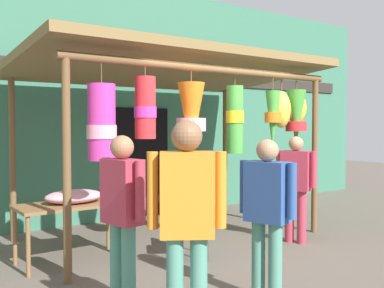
% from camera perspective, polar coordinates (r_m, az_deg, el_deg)
% --- Properties ---
extents(ground_plane, '(30.00, 30.00, 0.00)m').
position_cam_1_polar(ground_plane, '(6.43, 2.59, -12.79)').
color(ground_plane, '#60564C').
extents(shop_facade, '(12.74, 0.29, 4.22)m').
position_cam_1_polar(shop_facade, '(8.36, -8.25, 5.25)').
color(shop_facade, '#387056').
rests_on(shop_facade, ground_plane).
extents(market_stall_canopy, '(4.49, 2.69, 2.71)m').
position_cam_1_polar(market_stall_canopy, '(6.63, -1.25, 7.62)').
color(market_stall_canopy, brown).
rests_on(market_stall_canopy, ground_plane).
extents(display_table, '(1.32, 0.65, 0.72)m').
position_cam_1_polar(display_table, '(5.82, -14.86, -7.99)').
color(display_table, brown).
rests_on(display_table, ground_plane).
extents(flower_heap_on_table, '(0.71, 0.50, 0.16)m').
position_cam_1_polar(flower_heap_on_table, '(5.80, -14.45, -6.39)').
color(flower_heap_on_table, pink).
rests_on(flower_heap_on_table, display_table).
extents(folding_chair, '(0.54, 0.54, 0.84)m').
position_cam_1_polar(folding_chair, '(5.78, 0.62, -9.40)').
color(folding_chair, '#2347A8').
rests_on(folding_chair, ground_plane).
extents(vendor_in_orange, '(0.32, 0.57, 1.55)m').
position_cam_1_polar(vendor_in_orange, '(4.39, 9.42, -7.81)').
color(vendor_in_orange, '#4C8E7A').
rests_on(vendor_in_orange, ground_plane).
extents(customer_foreground, '(0.36, 0.55, 1.53)m').
position_cam_1_polar(customer_foreground, '(6.65, 12.93, -4.52)').
color(customer_foreground, '#B23347').
rests_on(customer_foreground, ground_plane).
extents(shopper_by_bananas, '(0.51, 0.40, 1.72)m').
position_cam_1_polar(shopper_by_bananas, '(3.42, -0.66, -8.77)').
color(shopper_by_bananas, '#4C8E7A').
rests_on(shopper_by_bananas, ground_plane).
extents(passerby_at_right, '(0.28, 0.59, 1.59)m').
position_cam_1_polar(passerby_at_right, '(4.21, -8.75, -7.86)').
color(passerby_at_right, '#4C8E7A').
rests_on(passerby_at_right, ground_plane).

